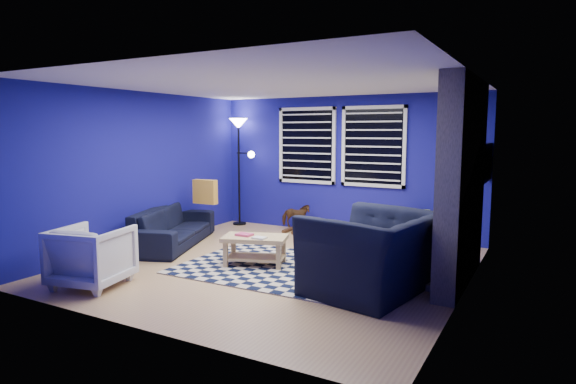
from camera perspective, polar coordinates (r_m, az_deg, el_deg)
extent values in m
plane|color=tan|center=(6.81, -1.54, -8.70)|extent=(5.00, 5.00, 0.00)
plane|color=white|center=(6.58, -1.61, 12.74)|extent=(5.00, 5.00, 0.00)
plane|color=navy|center=(8.82, 6.69, 3.15)|extent=(5.00, 0.00, 5.00)
plane|color=navy|center=(8.13, -16.97, 2.55)|extent=(0.00, 5.00, 5.00)
plane|color=navy|center=(5.74, 20.51, 0.60)|extent=(0.00, 5.00, 5.00)
cube|color=gray|center=(6.25, 20.00, 1.12)|extent=(0.26, 2.00, 2.50)
cube|color=black|center=(6.42, 18.42, -6.81)|extent=(0.04, 0.70, 0.60)
cube|color=gray|center=(6.52, 17.17, -9.36)|extent=(0.50, 1.20, 0.08)
cube|color=black|center=(9.09, 2.27, 5.53)|extent=(1.05, 0.02, 1.30)
cube|color=white|center=(9.09, 2.27, 9.81)|extent=(1.17, 0.05, 0.06)
cube|color=white|center=(9.13, 2.23, 1.25)|extent=(1.17, 0.05, 0.06)
cube|color=black|center=(8.59, 10.09, 5.32)|extent=(1.05, 0.02, 1.30)
cube|color=white|center=(8.58, 10.17, 9.86)|extent=(1.17, 0.05, 0.06)
cube|color=white|center=(8.63, 9.97, 0.80)|extent=(1.17, 0.05, 0.06)
cube|color=black|center=(7.71, 22.38, 3.21)|extent=(0.06, 1.00, 0.58)
cube|color=black|center=(7.71, 22.12, 3.22)|extent=(0.01, 0.92, 0.50)
cube|color=black|center=(6.72, -1.42, -8.85)|extent=(2.52, 2.03, 0.02)
imported|color=black|center=(8.14, -13.58, -4.04)|extent=(2.25, 1.51, 0.61)
imported|color=black|center=(5.67, 9.99, -7.19)|extent=(1.64, 1.49, 0.93)
imported|color=gray|center=(6.32, -22.21, -7.05)|extent=(0.94, 0.96, 0.74)
imported|color=#442B15|center=(9.02, 0.93, -2.82)|extent=(0.43, 0.59, 0.45)
cube|color=tan|center=(6.73, -3.93, -5.47)|extent=(0.99, 0.76, 0.06)
cube|color=tan|center=(6.80, -3.91, -7.72)|extent=(0.89, 0.66, 0.03)
cube|color=#B53361|center=(6.76, -5.20, -5.05)|extent=(0.26, 0.22, 0.03)
cube|color=silver|center=(6.55, -3.41, -5.45)|extent=(0.21, 0.18, 0.03)
cube|color=tan|center=(6.83, -7.44, -7.10)|extent=(0.07, 0.07, 0.35)
cube|color=tan|center=(6.43, -2.06, -7.94)|extent=(0.07, 0.07, 0.35)
cube|color=tan|center=(7.14, -5.58, -6.45)|extent=(0.07, 0.07, 0.35)
cube|color=tan|center=(6.76, -0.36, -7.19)|extent=(0.07, 0.07, 0.35)
cube|color=tan|center=(8.28, 15.08, -4.35)|extent=(0.60, 0.42, 0.49)
cube|color=black|center=(8.28, 15.08, -4.35)|extent=(0.52, 0.38, 0.39)
cube|color=#B3E41A|center=(8.23, 15.15, -2.38)|extent=(0.35, 0.28, 0.09)
cylinder|color=black|center=(9.78, -5.75, -3.73)|extent=(0.27, 0.27, 0.03)
cylinder|color=black|center=(9.64, -5.83, 2.00)|extent=(0.04, 0.04, 1.97)
cone|color=white|center=(9.60, -5.90, 8.07)|extent=(0.35, 0.35, 0.20)
sphere|color=white|center=(9.38, -4.38, 4.45)|extent=(0.13, 0.13, 0.13)
cube|color=gold|center=(8.48, -9.80, 0.03)|extent=(0.45, 0.16, 0.42)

